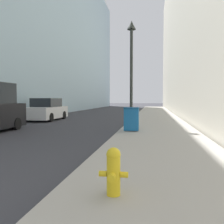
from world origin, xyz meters
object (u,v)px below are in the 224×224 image
at_px(trash_bin, 131,119).
at_px(parked_sedan_near, 47,110).
at_px(fire_hydrant, 113,170).
at_px(lamppost, 131,60).

bearing_deg(trash_bin, parked_sedan_near, 137.60).
height_order(fire_hydrant, parked_sedan_near, parked_sedan_near).
relative_size(fire_hydrant, lamppost, 0.12).
relative_size(trash_bin, lamppost, 0.18).
height_order(trash_bin, parked_sedan_near, parked_sedan_near).
distance_m(lamppost, parked_sedan_near, 8.25).
xyz_separation_m(trash_bin, lamppost, (-0.27, 2.97, 3.18)).
distance_m(fire_hydrant, parked_sedan_near, 16.15).
relative_size(fire_hydrant, trash_bin, 0.67).
distance_m(trash_bin, lamppost, 4.36).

